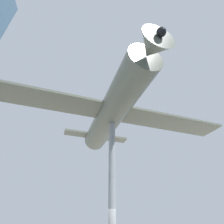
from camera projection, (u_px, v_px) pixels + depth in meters
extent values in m
cylinder|color=#999EA3|center=(112.00, 182.00, 10.17)|extent=(0.42, 0.42, 7.79)
cylinder|color=slate|center=(112.00, 112.00, 12.85)|extent=(3.95, 10.78, 1.97)
cube|color=slate|center=(112.00, 112.00, 12.85)|extent=(18.68, 5.63, 0.18)
cube|color=slate|center=(96.00, 136.00, 16.62)|extent=(6.04, 2.12, 0.18)
cube|color=slate|center=(97.00, 128.00, 17.10)|extent=(0.39, 1.11, 1.66)
cone|color=slate|center=(152.00, 47.00, 8.18)|extent=(1.87, 1.49, 1.67)
sphere|color=black|center=(161.00, 32.00, 7.57)|extent=(0.44, 0.44, 0.44)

